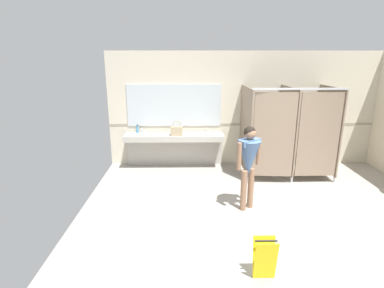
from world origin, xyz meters
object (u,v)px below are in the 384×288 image
object	(u,v)px
handbag	(177,131)
person_standing	(249,159)
paper_cup	(172,133)
wet_floor_sign	(265,258)
soap_dispenser	(137,129)

from	to	relation	value
handbag	person_standing	bearing A→B (deg)	-57.12
paper_cup	wet_floor_sign	distance (m)	4.23
soap_dispenser	paper_cup	xyz separation A→B (m)	(0.87, -0.27, -0.05)
person_standing	paper_cup	bearing A→B (deg)	124.88
person_standing	handbag	size ratio (longest dim) A/B	4.26
paper_cup	wet_floor_sign	size ratio (longest dim) A/B	0.16
handbag	wet_floor_sign	bearing A→B (deg)	-72.88
person_standing	paper_cup	distance (m)	2.57
wet_floor_sign	paper_cup	bearing A→B (deg)	108.63
handbag	paper_cup	distance (m)	0.15
handbag	soap_dispenser	distance (m)	1.04
person_standing	handbag	bearing A→B (deg)	122.88
paper_cup	wet_floor_sign	world-z (taller)	paper_cup
person_standing	wet_floor_sign	bearing A→B (deg)	-93.97
person_standing	wet_floor_sign	distance (m)	1.99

